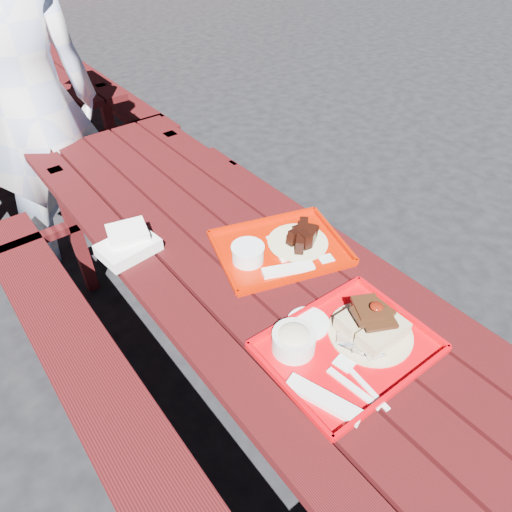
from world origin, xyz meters
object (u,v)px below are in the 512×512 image
picnic_table_near (232,287)px  person (33,108)px  picnic_table_far (17,83)px  far_tray (279,248)px  near_tray (343,338)px

picnic_table_near → person: (-0.24, 1.32, 0.35)m
picnic_table_far → far_tray: far_tray is taller
picnic_table_near → far_tray: 0.28m
person → near_tray: bearing=105.5°
near_tray → person: bearing=97.1°
near_tray → far_tray: size_ratio=0.90×
picnic_table_far → person: (-0.24, -1.48, 0.35)m
near_tray → far_tray: (0.13, 0.43, -0.01)m
far_tray → picnic_table_far: bearing=92.5°
picnic_table_near → person: size_ratio=1.32×
far_tray → person: size_ratio=0.29×
picnic_table_far → person: person is taller
near_tray → person: person is taller
picnic_table_near → picnic_table_far: bearing=90.0°
picnic_table_far → far_tray: bearing=-87.5°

